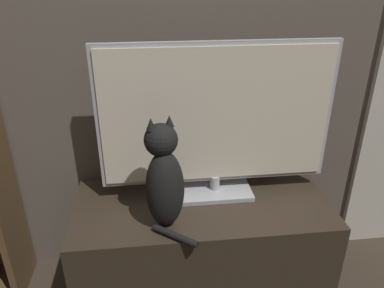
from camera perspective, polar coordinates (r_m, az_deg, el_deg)
name	(u,v)px	position (r m, az deg, el deg)	size (l,w,h in m)	color
wall_back	(194,8)	(1.70, 0.36, 20.04)	(4.80, 0.05, 2.60)	#60564C
tv_stand	(201,247)	(1.85, 1.44, -15.42)	(1.13, 0.51, 0.51)	#33281E
tv	(217,121)	(1.60, 3.77, 3.54)	(1.01, 0.20, 0.69)	#B7B7BC
cat	(164,179)	(1.45, -4.29, -5.39)	(0.21, 0.27, 0.46)	black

